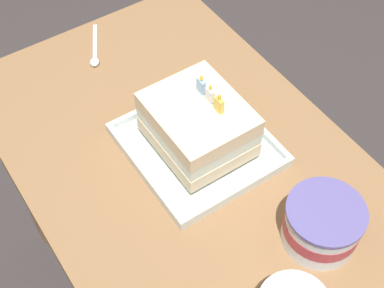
% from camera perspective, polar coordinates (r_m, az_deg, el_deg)
% --- Properties ---
extents(dining_table, '(1.01, 0.65, 0.72)m').
position_cam_1_polar(dining_table, '(1.27, -0.54, -4.79)').
color(dining_table, olive).
rests_on(dining_table, ground_plane).
extents(foil_tray, '(0.30, 0.28, 0.02)m').
position_cam_1_polar(foil_tray, '(1.17, 0.58, -0.18)').
color(foil_tray, silver).
rests_on(foil_tray, dining_table).
extents(birthday_cake, '(0.20, 0.17, 0.15)m').
position_cam_1_polar(birthday_cake, '(1.12, 0.62, 2.04)').
color(birthday_cake, beige).
rests_on(birthday_cake, foil_tray).
extents(ice_cream_tub, '(0.15, 0.15, 0.10)m').
position_cam_1_polar(ice_cream_tub, '(1.05, 13.22, -8.01)').
color(ice_cream_tub, white).
rests_on(ice_cream_tub, dining_table).
extents(serving_spoon_near_tray, '(0.15, 0.09, 0.01)m').
position_cam_1_polar(serving_spoon_near_tray, '(1.39, -9.97, 8.96)').
color(serving_spoon_near_tray, silver).
rests_on(serving_spoon_near_tray, dining_table).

